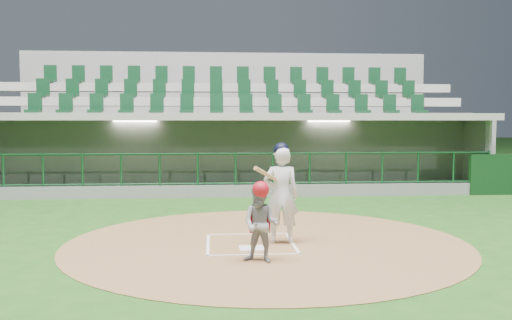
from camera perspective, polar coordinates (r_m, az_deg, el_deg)
The scene contains 8 objects.
ground at distance 10.51m, azimuth -0.68°, elevation -8.09°, with size 120.00×120.00×0.00m, color #1C4814.
dirt_circle at distance 10.34m, azimuth 1.07°, elevation -8.26°, with size 7.20×7.20×0.01m, color brown.
home_plate at distance 9.82m, azimuth -0.40°, elevation -8.82°, with size 0.43×0.43×0.02m, color white.
batter_box_chalk at distance 10.21m, azimuth -0.57°, elevation -8.35°, with size 1.55×1.80×0.01m.
dugout_structure at distance 18.13m, azimuth -1.81°, elevation 0.08°, with size 16.40×3.70×3.00m.
seating_deck at distance 21.18m, azimuth -2.64°, elevation 1.89°, with size 17.00×6.72×5.15m.
batter at distance 10.14m, azimuth 2.52°, elevation -3.30°, with size 0.87×0.87×1.80m.
catcher at distance 8.83m, azimuth 0.47°, elevation -6.25°, with size 0.70×0.64×1.26m.
Camera 1 is at (-0.68, -10.25, 2.20)m, focal length 40.00 mm.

